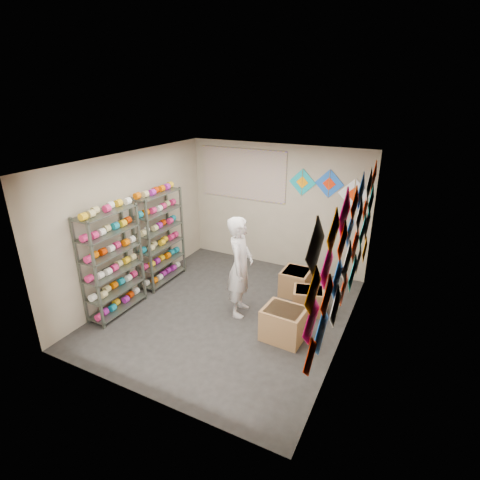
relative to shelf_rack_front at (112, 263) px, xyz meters
The scene contains 12 objects.
ground 2.19m from the shelf_rack_front, 25.53° to the left, with size 4.50×4.50×0.00m, color black.
room_walls 2.09m from the shelf_rack_front, 25.53° to the left, with size 4.50×4.50×4.50m.
shelf_rack_front is the anchor object (origin of this frame).
shelf_rack_back 1.30m from the shelf_rack_front, 90.00° to the left, with size 0.40×1.10×1.90m, color #4C5147.
string_spools 0.66m from the shelf_rack_front, 90.00° to the left, with size 0.12×2.36×0.12m.
kite_wall_display 3.92m from the shelf_rack_front, 12.98° to the left, with size 0.06×4.29×2.06m.
back_wall_kites 4.34m from the shelf_rack_front, 46.82° to the left, with size 1.65×0.02×0.77m.
poster 3.40m from the shelf_rack_front, 72.35° to the left, with size 2.00×0.01×1.10m, color #6E54B7.
shopkeeper 2.20m from the shelf_rack_front, 25.57° to the left, with size 0.56×0.73×1.80m, color #BEB3A2.
carton_a 3.08m from the shelf_rack_front, 11.10° to the left, with size 0.64×0.53×0.53m, color brown.
carton_b 3.49m from the shelf_rack_front, 26.32° to the left, with size 0.54×0.44×0.44m, color brown.
carton_c 3.41m from the shelf_rack_front, 37.26° to the left, with size 0.52×0.57×0.50m, color brown.
Camera 1 is at (2.79, -5.05, 3.71)m, focal length 28.00 mm.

